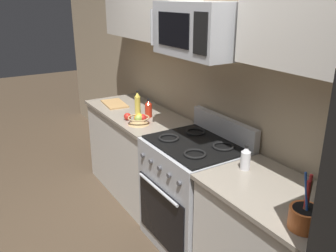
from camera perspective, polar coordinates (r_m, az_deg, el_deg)
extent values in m
cube|color=tan|center=(2.95, 10.68, 5.57)|extent=(8.00, 0.10, 2.60)
cube|color=silver|center=(3.85, -4.92, -4.29)|extent=(1.26, 0.60, 0.88)
cube|color=gray|center=(3.69, -5.13, 2.17)|extent=(1.30, 0.64, 0.03)
cube|color=#B2B5BA|center=(3.05, 4.11, -10.90)|extent=(0.76, 0.64, 0.91)
cube|color=black|center=(2.95, -1.20, -14.12)|extent=(0.67, 0.01, 0.51)
cylinder|color=#B2B5BA|center=(2.80, -1.70, -9.96)|extent=(0.57, 0.02, 0.02)
cube|color=black|center=(2.84, 4.34, -2.86)|extent=(0.73, 0.57, 0.02)
cube|color=#B2B5BA|center=(2.98, 8.88, -0.25)|extent=(0.76, 0.06, 0.18)
torus|color=black|center=(2.91, 0.11, -1.92)|extent=(0.17, 0.17, 0.02)
torus|color=black|center=(2.63, 4.30, -4.45)|extent=(0.17, 0.17, 0.02)
torus|color=black|center=(3.04, 4.39, -0.93)|extent=(0.17, 0.17, 0.02)
torus|color=black|center=(2.78, 8.78, -3.22)|extent=(0.17, 0.17, 0.02)
cylinder|color=#4C4C51|center=(2.95, -4.09, -4.66)|extent=(0.04, 0.02, 0.04)
cylinder|color=#4C4C51|center=(2.84, -2.80, -5.65)|extent=(0.04, 0.02, 0.04)
cylinder|color=#4C4C51|center=(2.73, -1.41, -6.72)|extent=(0.04, 0.02, 0.04)
cylinder|color=#4C4C51|center=(2.62, 0.11, -7.87)|extent=(0.04, 0.02, 0.04)
cylinder|color=#4C4C51|center=(2.52, 1.76, -9.10)|extent=(0.04, 0.02, 0.04)
cube|color=gray|center=(2.29, 17.08, -10.38)|extent=(0.93, 0.64, 0.03)
cube|color=#B2B5BA|center=(2.65, 5.43, 15.11)|extent=(0.71, 0.40, 0.37)
cube|color=black|center=(2.58, 0.80, 15.07)|extent=(0.39, 0.01, 0.23)
cube|color=black|center=(2.32, 5.17, 14.44)|extent=(0.14, 0.01, 0.26)
cylinder|color=#B2B5BA|center=(2.79, -2.60, 15.42)|extent=(0.02, 0.02, 0.26)
cube|color=silver|center=(3.59, -3.19, 19.32)|extent=(1.29, 0.34, 0.70)
cube|color=silver|center=(2.12, 23.44, 17.34)|extent=(0.92, 0.34, 0.70)
cylinder|color=#D1662D|center=(1.98, 20.96, -13.56)|extent=(0.16, 0.16, 0.11)
cylinder|color=black|center=(1.98, 20.99, -13.34)|extent=(0.13, 0.13, 0.10)
cylinder|color=blue|center=(1.92, 21.19, -10.93)|extent=(0.08, 0.03, 0.28)
cylinder|color=red|center=(1.93, 21.18, -10.96)|extent=(0.03, 0.05, 0.27)
cylinder|color=olive|center=(1.94, 21.20, -11.35)|extent=(0.04, 0.06, 0.24)
cylinder|color=red|center=(1.94, 21.16, -11.41)|extent=(0.04, 0.04, 0.24)
cone|color=tan|center=(3.28, -4.69, 0.79)|extent=(0.19, 0.19, 0.06)
torus|color=tan|center=(3.27, -4.71, 1.31)|extent=(0.20, 0.20, 0.01)
sphere|color=red|center=(3.28, -4.08, 1.31)|extent=(0.07, 0.07, 0.07)
sphere|color=orange|center=(3.27, -4.79, 1.24)|extent=(0.08, 0.08, 0.08)
sphere|color=yellow|center=(3.28, -4.63, 1.31)|extent=(0.08, 0.08, 0.08)
sphere|color=#9EB74C|center=(3.27, -4.74, 1.22)|extent=(0.08, 0.08, 0.08)
sphere|color=red|center=(3.41, -6.47, 1.51)|extent=(0.07, 0.07, 0.07)
cube|color=tan|center=(3.93, -8.51, 3.53)|extent=(0.39, 0.25, 0.02)
cylinder|color=silver|center=(2.48, 12.23, -5.40)|extent=(0.07, 0.07, 0.13)
cone|color=silver|center=(2.45, 12.36, -3.68)|extent=(0.06, 0.06, 0.04)
cylinder|color=black|center=(2.44, 12.41, -3.14)|extent=(0.03, 0.03, 0.01)
cylinder|color=red|center=(3.47, -3.13, 2.49)|extent=(0.07, 0.07, 0.13)
cone|color=red|center=(3.45, -3.15, 3.81)|extent=(0.06, 0.06, 0.04)
cylinder|color=black|center=(3.44, -3.16, 4.21)|extent=(0.03, 0.03, 0.01)
cylinder|color=gold|center=(3.58, -4.87, 3.33)|extent=(0.06, 0.06, 0.17)
cone|color=gold|center=(3.55, -4.92, 5.05)|extent=(0.05, 0.05, 0.05)
cylinder|color=black|center=(3.54, -4.93, 5.55)|extent=(0.02, 0.02, 0.01)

